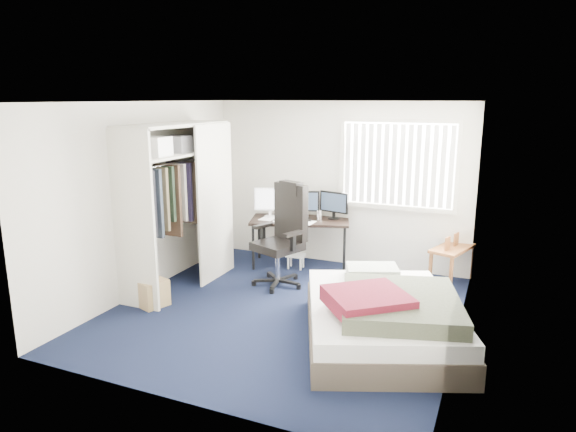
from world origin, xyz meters
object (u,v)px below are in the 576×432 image
at_px(office_chair, 282,246).
at_px(bed, 383,316).
at_px(desk, 300,217).
at_px(nightstand, 452,251).

relative_size(office_chair, bed, 0.58).
xyz_separation_m(desk, bed, (1.77, -2.07, -0.48)).
bearing_deg(desk, nightstand, 2.38).
relative_size(desk, bed, 0.66).
height_order(nightstand, bed, nightstand).
xyz_separation_m(desk, office_chair, (0.08, -0.87, -0.22)).
bearing_deg(desk, bed, -49.38).
bearing_deg(office_chair, bed, -35.38).
bearing_deg(nightstand, bed, -102.35).
bearing_deg(bed, nightstand, 77.65).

